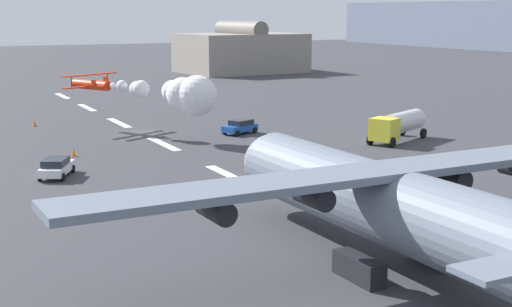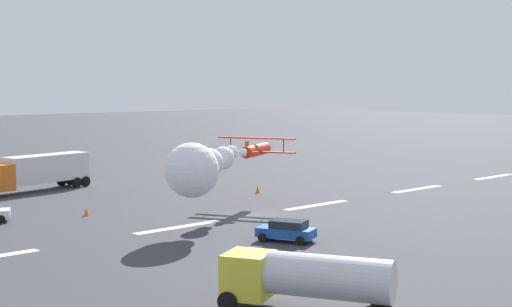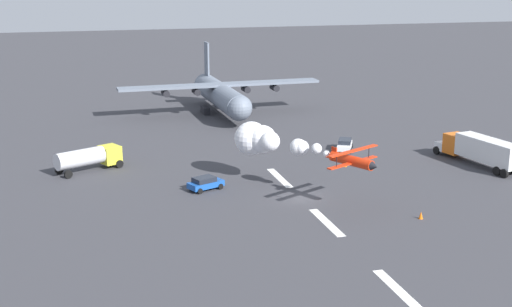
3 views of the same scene
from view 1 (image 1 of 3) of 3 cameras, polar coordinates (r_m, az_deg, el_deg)
The scene contains 14 objects.
ground_plane at distance 81.08m, azimuth -9.00°, elevation 1.61°, with size 440.00×440.00×0.00m, color #38383D.
runway_stripe_0 at distance 119.03m, azimuth -14.73°, elevation 4.33°, with size 8.00×0.90×0.01m, color white.
runway_stripe_1 at distance 103.72m, azimuth -12.94°, elevation 3.48°, with size 8.00×0.90×0.01m, color white.
runway_stripe_2 at distance 88.57m, azimuth -10.54°, elevation 2.34°, with size 8.00×0.90×0.01m, color white.
runway_stripe_3 at distance 73.68m, azimuth -7.16°, elevation 0.73°, with size 8.00×0.90×0.01m, color white.
runway_stripe_4 at distance 59.27m, azimuth -2.11°, elevation -1.68°, with size 8.00×0.90×0.01m, color white.
cargo_transport_plane at distance 38.97m, azimuth 9.25°, elevation -3.34°, with size 26.06×34.79×11.25m.
stunt_biplane_red at distance 74.41m, azimuth -6.04°, elevation 4.64°, with size 18.36×12.72×4.02m.
fuel_tanker_truck at distance 75.71m, azimuth 10.91°, elevation 2.22°, with size 5.95×8.49×2.90m.
followme_car_yellow at distance 60.56m, azimuth -15.18°, elevation -1.00°, with size 4.80×3.62×1.52m.
airport_staff_sedan at distance 79.14m, azimuth -1.22°, elevation 2.11°, with size 3.23×4.39×1.52m.
hangar_building at distance 160.84m, azimuth -1.19°, elevation 7.88°, with size 19.99×25.83×10.99m.
traffic_cone_near at distance 87.94m, azimuth -16.75°, elevation 2.25°, with size 0.44×0.44×0.75m, color orange.
traffic_cone_far at distance 68.74m, azimuth -13.92°, elevation 0.08°, with size 0.44×0.44×0.75m, color orange.
Camera 1 is at (76.47, -23.68, 12.91)m, focal length 51.76 mm.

